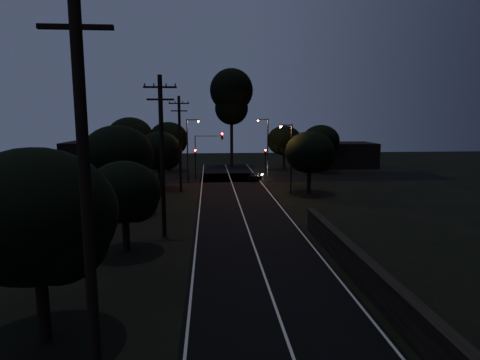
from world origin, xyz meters
TOP-DOWN VIEW (x-y plane):
  - road_surface at (0.00, 31.12)m, footprint 60.00×70.00m
  - retaining_wall at (7.74, 3.00)m, footprint 6.93×26.00m
  - utility_pole_near at (-6.00, -2.00)m, footprint 2.20×0.30m
  - utility_pole_mid at (-6.00, 15.00)m, footprint 2.20×0.30m
  - utility_pole_far at (-6.00, 32.00)m, footprint 2.20×0.30m
  - tree_left_a at (-8.80, 1.88)m, footprint 5.71×5.71m
  - tree_left_b at (-7.84, 11.91)m, footprint 4.45×4.45m
  - tree_left_c at (-10.29, 21.88)m, footprint 6.01×6.01m
  - tree_left_d at (-8.32, 33.89)m, footprint 5.22×5.22m
  - tree_far_nw at (-8.79, 49.88)m, footprint 5.93×5.93m
  - tree_far_w at (-13.77, 45.87)m, footprint 6.45×6.45m
  - tree_far_ne at (9.19, 49.89)m, footprint 5.45×5.45m
  - tree_far_e at (14.20, 46.89)m, footprint 5.58×5.58m
  - tree_right_a at (8.19, 29.89)m, footprint 5.30×5.30m
  - tall_pine at (1.00, 55.00)m, footprint 7.11×7.11m
  - building_left at (-20.00, 52.00)m, footprint 10.00×8.00m
  - building_right at (20.00, 53.00)m, footprint 9.00×7.00m
  - signal_left at (-4.60, 39.99)m, footprint 0.28×0.35m
  - signal_right at (4.60, 39.99)m, footprint 0.28×0.35m
  - signal_mast at (-2.91, 39.99)m, footprint 3.70×0.35m
  - streetlight_a at (-5.31, 38.00)m, footprint 1.66×0.26m
  - streetlight_b at (5.31, 44.00)m, footprint 1.66×0.26m
  - streetlight_c at (5.83, 30.00)m, footprint 1.46×0.26m
  - car at (3.20, 39.47)m, footprint 2.36×3.50m

SIDE VIEW (x-z plane):
  - road_surface at x=0.00m, z-range 0.00..0.03m
  - car at x=3.20m, z-range 0.00..1.11m
  - retaining_wall at x=7.74m, z-range -0.18..1.42m
  - building_right at x=20.00m, z-range 0.00..4.00m
  - building_left at x=-20.00m, z-range 0.00..4.40m
  - signal_left at x=-4.60m, z-range 0.79..4.89m
  - signal_right at x=4.60m, z-range 0.79..4.89m
  - tree_left_b at x=-7.84m, z-range 0.83..6.49m
  - tree_left_d at x=-8.32m, z-range 0.98..7.60m
  - signal_mast at x=-2.91m, z-range 1.21..7.46m
  - streetlight_c at x=5.83m, z-range 0.60..8.10m
  - tree_right_a at x=8.19m, z-range 1.00..7.74m
  - tree_far_ne at x=9.19m, z-range 1.01..7.91m
  - tree_far_e at x=14.20m, z-range 1.05..8.13m
  - streetlight_a at x=-5.31m, z-range 0.64..8.64m
  - streetlight_b at x=5.31m, z-range 0.64..8.64m
  - tree_left_a at x=-8.80m, z-range 1.06..8.28m
  - tree_far_nw at x=-8.79m, z-range 1.11..8.61m
  - tree_left_c at x=-10.29m, z-range 1.11..8.70m
  - tree_far_w at x=-13.77m, z-range 1.23..9.46m
  - utility_pole_far at x=-6.00m, z-range 0.23..10.73m
  - utility_pole_mid at x=-6.00m, z-range 0.24..11.24m
  - utility_pole_near at x=-6.00m, z-range 0.25..12.25m
  - tall_pine at x=1.00m, z-range 3.57..19.72m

